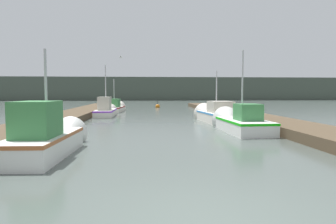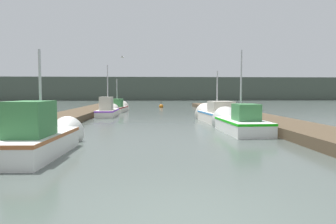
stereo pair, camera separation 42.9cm
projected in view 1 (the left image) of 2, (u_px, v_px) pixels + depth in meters
The scene contains 14 objects.
ground_plane at pixel (204, 223), 4.45m from camera, with size 200.00×200.00×0.00m.
dock_left at pixel (64, 118), 19.88m from camera, with size 2.64×40.00×0.43m.
dock_right at pixel (248, 117), 20.82m from camera, with size 2.64×40.00×0.43m.
distant_shore_ridge at pixel (149, 89), 75.06m from camera, with size 120.00×16.00×5.30m.
fishing_boat_0 at pixel (49, 137), 9.38m from camera, with size 1.55×4.78×3.57m.
fishing_boat_1 at pixel (239, 122), 15.01m from camera, with size 1.85×4.94×4.44m.
fishing_boat_2 at pixel (215, 114), 19.83m from camera, with size 2.12×5.18×3.78m.
fishing_boat_3 at pixel (106, 110), 24.24m from camera, with size 1.41×4.86×4.47m.
fishing_boat_4 at pixel (115, 107), 29.71m from camera, with size 1.99×4.82×3.70m.
mooring_piling_0 at pixel (110, 105), 34.57m from camera, with size 0.26×0.26×0.96m.
mooring_piling_1 at pixel (253, 117), 15.87m from camera, with size 0.31×0.31×1.18m.
mooring_piling_2 at pixel (256, 117), 16.28m from camera, with size 0.36×0.36×1.13m.
channel_buoy at pixel (158, 106), 37.17m from camera, with size 0.55×0.55×1.05m.
seagull_lead at pixel (121, 57), 22.29m from camera, with size 0.29×0.55×0.12m.
Camera 1 is at (-0.87, -4.27, 1.95)m, focal length 32.00 mm.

